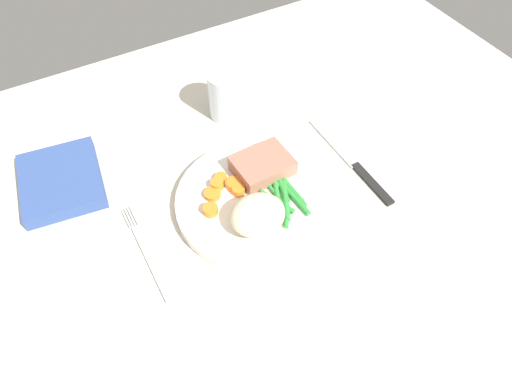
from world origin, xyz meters
TOP-DOWN VIEW (x-y plane):
  - dining_table at (0.00, 0.00)cm, footprint 120.00×90.00cm
  - dinner_plate at (-0.62, 0.26)cm, footprint 23.66×23.66cm
  - meat_portion at (2.57, 3.98)cm, footprint 8.64×6.88cm
  - mashed_potatoes at (-2.75, -4.00)cm, footprint 7.73×6.78cm
  - carrot_slices at (-4.61, 3.21)cm, footprint 7.27×6.67cm
  - green_beans at (2.84, -1.90)cm, footprint 5.11×10.15cm
  - fork at (-17.76, 0.00)cm, footprint 1.44×16.60cm
  - knife at (16.53, -0.03)cm, footprint 1.70×20.50cm
  - water_glass at (4.73, 19.70)cm, footprint 6.49×6.49cm
  - napkin at (-24.62, 17.42)cm, footprint 13.23×14.99cm

SIDE VIEW (x-z plane):
  - dining_table at x=0.00cm, z-range 0.00..2.00cm
  - knife at x=16.53cm, z-range 1.88..2.52cm
  - fork at x=-17.76cm, z-range 2.00..2.40cm
  - dinner_plate at x=-0.62cm, z-range 2.00..3.60cm
  - napkin at x=-24.62cm, z-range 2.00..4.17cm
  - green_beans at x=2.84cm, z-range 3.55..4.43cm
  - carrot_slices at x=-4.61cm, z-range 3.47..4.73cm
  - meat_portion at x=2.57cm, z-range 3.60..6.16cm
  - water_glass at x=4.73cm, z-range 1.36..9.72cm
  - mashed_potatoes at x=-2.75cm, z-range 3.60..7.70cm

